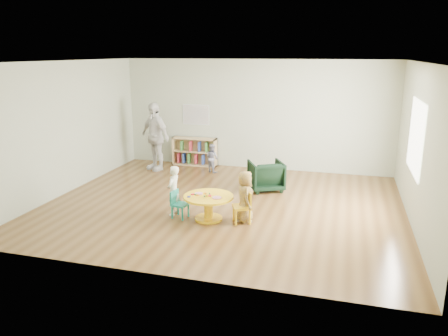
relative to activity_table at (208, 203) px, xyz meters
name	(u,v)px	position (x,y,z in m)	size (l,w,h in m)	color
room	(224,111)	(0.05, 0.85, 1.58)	(7.10, 7.00, 2.80)	brown
activity_table	(208,203)	(0.00, 0.00, 0.00)	(0.91, 0.91, 0.50)	yellow
kid_chair_left	(178,203)	(-0.57, -0.05, -0.04)	(0.32, 0.32, 0.51)	#188572
kid_chair_right	(244,206)	(0.65, 0.04, 0.00)	(0.41, 0.41, 0.58)	yellow
bookshelf	(195,152)	(-1.57, 3.71, 0.05)	(1.20, 0.30, 0.75)	tan
alphabet_poster	(196,115)	(-1.56, 3.84, 1.04)	(0.74, 0.01, 0.54)	silver
armchair	(266,176)	(0.69, 2.03, 0.01)	(0.70, 0.72, 0.66)	black
child_left	(174,191)	(-0.70, 0.07, 0.16)	(0.34, 0.23, 0.94)	silver
child_right	(245,197)	(0.66, 0.09, 0.15)	(0.46, 0.30, 0.94)	yellow
toddler	(212,158)	(-0.90, 3.13, 0.05)	(0.35, 0.28, 0.73)	#1C1E47
adult_caretaker	(155,136)	(-2.39, 2.99, 0.56)	(1.02, 0.43, 1.75)	silver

